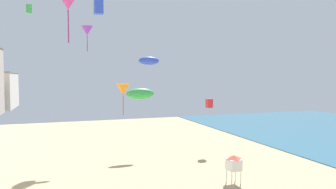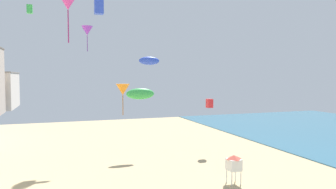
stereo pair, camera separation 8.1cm
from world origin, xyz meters
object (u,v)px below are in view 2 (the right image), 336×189
object	(u,v)px
lifeguard_stand	(234,163)
kite_green_box	(30,9)
kite_blue_parafoil	(149,61)
kite_orange_delta	(123,90)
kite_blue_box	(99,7)
kite_purple_delta	(87,31)
kite_red_box	(209,103)
kite_green_parafoil	(140,94)
kite_magenta_delta	(68,1)

from	to	relation	value
lifeguard_stand	kite_green_box	xyz separation A→B (m)	(-17.65, 18.42, 15.89)
lifeguard_stand	kite_blue_parafoil	size ratio (longest dim) A/B	0.93
kite_green_box	kite_orange_delta	bearing A→B (deg)	-71.67
kite_blue_box	kite_purple_delta	distance (m)	13.37
lifeguard_stand	kite_orange_delta	size ratio (longest dim) A/B	1.24
kite_orange_delta	kite_green_box	distance (m)	24.67
lifeguard_stand	kite_red_box	world-z (taller)	kite_red_box
kite_blue_box	kite_green_parafoil	bearing A→B (deg)	-77.48
kite_green_box	kite_blue_parafoil	bearing A→B (deg)	-12.18
lifeguard_stand	kite_magenta_delta	xyz separation A→B (m)	(-13.67, 1.30, 13.30)
kite_purple_delta	kite_blue_parafoil	bearing A→B (deg)	52.26
lifeguard_stand	kite_blue_parafoil	distance (m)	18.44
kite_green_parafoil	kite_red_box	distance (m)	12.04
kite_green_parafoil	kite_blue_box	size ratio (longest dim) A/B	1.62
kite_blue_box	lifeguard_stand	bearing A→B (deg)	-59.69
kite_blue_parafoil	kite_purple_delta	distance (m)	14.32
kite_blue_box	kite_red_box	world-z (taller)	kite_blue_box
lifeguard_stand	kite_magenta_delta	distance (m)	19.12
kite_blue_parafoil	kite_blue_box	xyz separation A→B (m)	(-6.20, 1.02, 6.60)
kite_magenta_delta	kite_purple_delta	distance (m)	3.69
kite_green_parafoil	kite_magenta_delta	world-z (taller)	kite_magenta_delta
lifeguard_stand	kite_blue_parafoil	world-z (taller)	kite_blue_parafoil
kite_magenta_delta	kite_orange_delta	bearing A→B (deg)	-55.15
kite_orange_delta	kite_purple_delta	distance (m)	8.99
kite_green_parafoil	kite_blue_parafoil	distance (m)	11.35
kite_red_box	kite_purple_delta	bearing A→B (deg)	-155.11
kite_blue_parafoil	kite_blue_box	distance (m)	9.11
kite_blue_parafoil	kite_orange_delta	xyz separation A→B (m)	(-7.09, -18.66, -2.94)
kite_magenta_delta	kite_blue_box	xyz separation A→B (m)	(4.11, 15.06, 2.97)
kite_magenta_delta	kite_purple_delta	size ratio (longest dim) A/B	1.78
kite_red_box	kite_green_parafoil	bearing A→B (deg)	-150.20
kite_green_parafoil	kite_red_box	bearing A→B (deg)	29.80
kite_green_parafoil	kite_green_box	distance (m)	19.56
kite_red_box	kite_green_box	bearing A→B (deg)	160.97
kite_magenta_delta	kite_blue_box	size ratio (longest dim) A/B	2.28
kite_blue_parafoil	kite_green_parafoil	bearing A→B (deg)	-110.39
kite_green_box	lifeguard_stand	bearing A→B (deg)	-46.22
lifeguard_stand	kite_green_parafoil	world-z (taller)	kite_green_parafoil
kite_blue_parafoil	kite_orange_delta	distance (m)	20.17
kite_magenta_delta	kite_blue_box	bearing A→B (deg)	74.73
lifeguard_stand	kite_green_parafoil	bearing A→B (deg)	165.72
kite_blue_parafoil	kite_red_box	world-z (taller)	kite_blue_parafoil
lifeguard_stand	kite_blue_box	world-z (taller)	kite_blue_box
kite_green_parafoil	kite_red_box	world-z (taller)	kite_green_parafoil
kite_blue_parafoil	kite_green_box	bearing A→B (deg)	167.82
kite_red_box	kite_purple_delta	world-z (taller)	kite_purple_delta
kite_blue_parafoil	kite_magenta_delta	distance (m)	17.79
kite_blue_box	kite_red_box	size ratio (longest dim) A/B	1.53
kite_purple_delta	kite_blue_box	bearing A→B (deg)	78.49
kite_red_box	kite_purple_delta	xyz separation A→B (m)	(-15.31, -7.10, 7.22)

